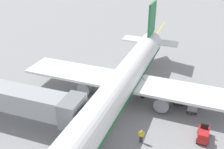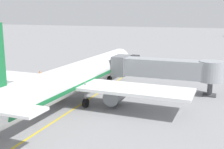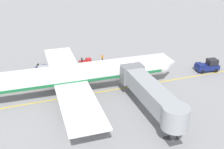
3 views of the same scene
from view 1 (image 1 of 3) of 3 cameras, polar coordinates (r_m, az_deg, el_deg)
name	(u,v)px [view 1 (image 1 of 3)]	position (r m, az deg, el deg)	size (l,w,h in m)	color
ground_plane	(118,95)	(37.81, 1.38, -4.51)	(400.00, 400.00, 0.00)	gray
gate_lead_in_line	(118,95)	(37.81, 1.38, -4.50)	(0.24, 80.00, 0.01)	gold
parked_airliner	(124,80)	(35.03, 2.70, -1.29)	(30.13, 37.28, 10.63)	white
jet_bridge	(20,99)	(32.32, -19.60, -5.18)	(15.92, 3.50, 4.98)	#93999E
baggage_tug_lead	(178,97)	(37.07, 14.37, -4.89)	(1.74, 2.70, 1.62)	slate
baggage_tug_trailing	(203,135)	(31.42, 19.45, -12.37)	(1.36, 2.54, 1.62)	#B21E1E
baggage_tug_spare	(203,94)	(38.74, 19.31, -4.15)	(2.05, 2.77, 1.62)	navy
baggage_cart_front	(193,104)	(35.68, 17.38, -6.29)	(1.36, 2.92, 1.58)	#4C4C51
baggage_cart_second_in_train	(196,93)	(38.41, 17.96, -3.80)	(1.36, 2.92, 1.58)	#4C4C51
ground_crew_wing_walker	(141,135)	(29.42, 6.46, -13.19)	(0.73, 0.28, 1.69)	#232328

